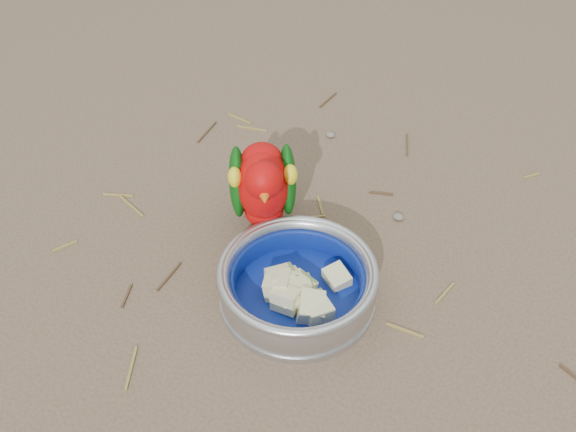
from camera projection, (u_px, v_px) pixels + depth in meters
The scene contains 6 objects.
ground at pixel (324, 303), 0.87m from camera, with size 60.00×60.00×0.00m, color brown.
food_bowl at pixel (297, 296), 0.86m from camera, with size 0.21×0.21×0.02m, color #B2B2BA.
bowl_wall at pixel (298, 281), 0.84m from camera, with size 0.21×0.21×0.04m, color #B2B2BA, non-canonical shape.
fruit_wedges at pixel (298, 284), 0.85m from camera, with size 0.13×0.13×0.03m, color beige, non-canonical shape.
lory_parrot at pixel (263, 192), 0.91m from camera, with size 0.10×0.20×0.16m, color #B50607, non-canonical shape.
ground_debris at pixel (340, 291), 0.88m from camera, with size 0.90×0.80×0.01m, color olive, non-canonical shape.
Camera 1 is at (0.28, -0.49, 0.67)m, focal length 40.00 mm.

